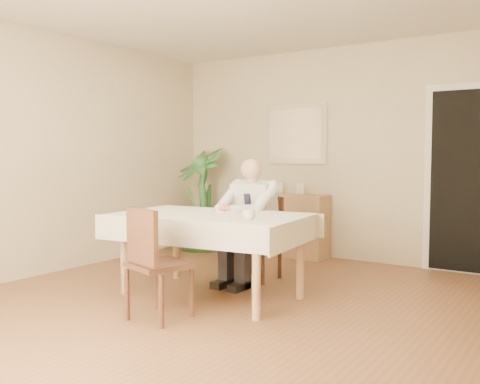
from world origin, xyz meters
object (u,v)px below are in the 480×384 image
Objects in this scene: sideboard at (290,225)px; potted_palm at (201,199)px; coffee_mug at (249,214)px; dining_table at (210,223)px; seated_man at (246,215)px; chair_far at (261,233)px; chair_near at (152,258)px.

sideboard is 0.72× the size of potted_palm.
potted_palm is at bearing 135.53° from coffee_mug.
seated_man is at bearing 83.92° from dining_table.
seated_man is 1.60m from sideboard.
chair_near reaches higher than chair_far.
chair_near is 1.44m from seated_man.
potted_palm is at bearing 138.20° from chair_near.
potted_palm reaches higher than chair_near.
potted_palm is (-2.08, 2.04, -0.11)m from coffee_mug.
dining_table is 1.32× the size of potted_palm.
chair_far is 0.96× the size of chair_near.
coffee_mug is at bearing -63.50° from chair_far.
chair_near is 0.86m from coffee_mug.
coffee_mug is at bearing -68.57° from sideboard.
chair_near reaches higher than sideboard.
seated_man is at bearing -39.26° from potted_palm.
chair_far is at bearing -74.11° from sideboard.
dining_table is 16.44× the size of coffee_mug.
coffee_mug is 2.91m from potted_palm.
potted_palm is at bearing -166.62° from sideboard.
coffee_mug is (0.53, -1.05, 0.32)m from chair_far.
potted_palm is (-1.55, 0.98, 0.21)m from chair_far.
coffee_mug is 0.08× the size of potted_palm.
potted_palm reaches higher than coffee_mug.
dining_table is 1.85× the size of sideboard.
seated_man is (-0.00, 0.59, 0.02)m from dining_table.
sideboard is at bearing 110.41° from coffee_mug.
coffee_mug is at bearing -44.47° from potted_palm.
chair_near is 0.90× the size of sideboard.
chair_far is 1.30m from sideboard.
sideboard is (-0.86, 2.30, -0.40)m from coffee_mug.
dining_table is 1.46× the size of seated_man.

